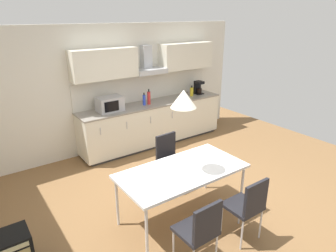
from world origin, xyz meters
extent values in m
cube|color=brown|center=(0.00, 0.00, -0.01)|extent=(8.05, 7.52, 0.02)
cube|color=silver|center=(0.00, 2.56, 1.26)|extent=(6.44, 0.10, 2.51)
cube|color=#333333|center=(0.89, 2.20, 0.03)|extent=(3.10, 0.57, 0.05)
cube|color=silver|center=(0.89, 2.20, 0.47)|extent=(3.23, 0.62, 0.83)
cube|color=gray|center=(0.89, 2.20, 0.90)|extent=(3.25, 0.64, 0.03)
cube|color=silver|center=(-0.45, 1.87, 0.68)|extent=(0.01, 0.01, 0.14)
cube|color=silver|center=(0.09, 1.87, 0.68)|extent=(0.01, 0.01, 0.14)
cube|color=silver|center=(0.63, 1.87, 0.68)|extent=(0.01, 0.01, 0.14)
cube|color=silver|center=(1.16, 1.87, 0.68)|extent=(0.01, 0.01, 0.14)
cube|color=silver|center=(0.89, 2.50, 1.18)|extent=(3.23, 0.02, 0.53)
cube|color=silver|center=(-0.08, 2.34, 1.80)|extent=(1.28, 0.34, 0.56)
cube|color=silver|center=(1.87, 2.34, 1.80)|extent=(1.28, 0.34, 0.56)
cube|color=#B7BABF|center=(0.89, 2.32, 1.57)|extent=(0.67, 0.40, 0.10)
cube|color=#B7BABF|center=(0.89, 2.43, 1.82)|extent=(0.20, 0.16, 0.51)
cube|color=#ADADB2|center=(-0.09, 2.20, 1.05)|extent=(0.48, 0.34, 0.28)
cube|color=black|center=(-0.13, 2.02, 1.05)|extent=(0.29, 0.01, 0.20)
cube|color=black|center=(2.17, 2.20, 0.92)|extent=(0.18, 0.18, 0.02)
cylinder|color=black|center=(2.17, 2.19, 0.99)|extent=(0.12, 0.12, 0.12)
cube|color=black|center=(2.17, 2.26, 1.06)|extent=(0.16, 0.08, 0.30)
cube|color=black|center=(2.17, 2.19, 1.18)|extent=(0.18, 0.16, 0.06)
cylinder|color=red|center=(0.77, 2.16, 1.05)|extent=(0.07, 0.07, 0.26)
cylinder|color=black|center=(0.77, 2.16, 1.21)|extent=(0.03, 0.03, 0.06)
cylinder|color=yellow|center=(1.92, 2.16, 1.01)|extent=(0.08, 0.08, 0.19)
cylinder|color=black|center=(1.92, 2.16, 1.13)|extent=(0.03, 0.03, 0.04)
cylinder|color=blue|center=(0.65, 2.16, 1.02)|extent=(0.06, 0.06, 0.21)
cylinder|color=black|center=(0.65, 2.16, 1.15)|extent=(0.02, 0.02, 0.05)
cube|color=white|center=(-0.21, -0.22, 0.73)|extent=(1.70, 0.86, 0.04)
cylinder|color=silver|center=(-1.00, -0.58, 0.36)|extent=(0.04, 0.04, 0.72)
cylinder|color=silver|center=(0.58, -0.58, 0.36)|extent=(0.04, 0.04, 0.72)
cylinder|color=silver|center=(-1.00, 0.15, 0.36)|extent=(0.04, 0.04, 0.72)
cylinder|color=silver|center=(0.58, 0.15, 0.36)|extent=(0.04, 0.04, 0.72)
cube|color=black|center=(0.17, 0.51, 0.45)|extent=(0.42, 0.42, 0.04)
cube|color=black|center=(0.16, 0.69, 0.67)|extent=(0.38, 0.06, 0.40)
cylinder|color=silver|center=(0.35, 0.35, 0.21)|extent=(0.02, 0.02, 0.43)
cylinder|color=silver|center=(0.01, 0.33, 0.21)|extent=(0.02, 0.02, 0.43)
cylinder|color=silver|center=(0.33, 0.69, 0.21)|extent=(0.02, 0.02, 0.43)
cylinder|color=silver|center=(-0.01, 0.67, 0.21)|extent=(0.02, 0.02, 0.43)
cube|color=black|center=(0.17, -0.94, 0.45)|extent=(0.40, 0.40, 0.04)
cube|color=black|center=(0.17, -1.12, 0.67)|extent=(0.38, 0.04, 0.40)
cylinder|color=silver|center=(0.00, -0.77, 0.21)|extent=(0.02, 0.02, 0.43)
cylinder|color=silver|center=(0.34, -0.77, 0.21)|extent=(0.02, 0.02, 0.43)
cylinder|color=silver|center=(0.00, -1.11, 0.21)|extent=(0.02, 0.02, 0.43)
cylinder|color=silver|center=(0.34, -1.11, 0.21)|extent=(0.02, 0.02, 0.43)
cube|color=black|center=(-0.59, -0.94, 0.45)|extent=(0.41, 0.41, 0.04)
cube|color=black|center=(-0.59, -1.12, 0.67)|extent=(0.38, 0.05, 0.40)
cylinder|color=silver|center=(-0.77, -0.78, 0.21)|extent=(0.02, 0.02, 0.43)
cylinder|color=silver|center=(-0.43, -0.77, 0.21)|extent=(0.02, 0.02, 0.43)
cylinder|color=silver|center=(-0.42, -1.11, 0.21)|extent=(0.02, 0.02, 0.43)
cube|color=beige|center=(-2.33, -0.01, 0.39)|extent=(0.44, 0.01, 0.05)
cone|color=silver|center=(-0.21, -0.22, 1.72)|extent=(0.32, 0.32, 0.22)
camera|label=1|loc=(-2.38, -2.94, 2.68)|focal=32.00mm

